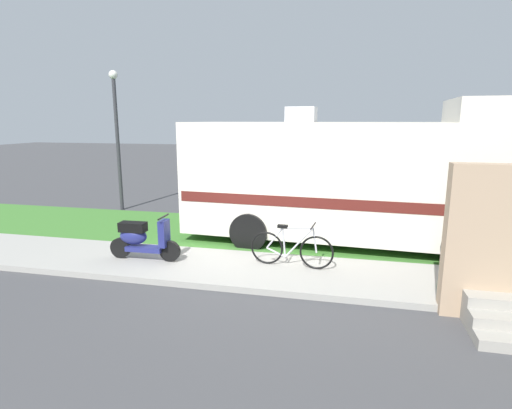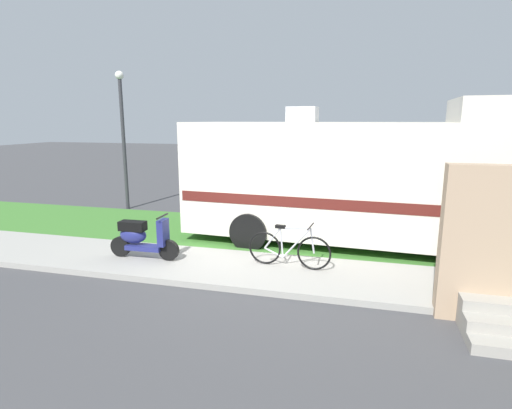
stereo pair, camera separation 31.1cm
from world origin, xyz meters
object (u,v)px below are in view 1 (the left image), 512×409
object	(u,v)px
bicycle	(291,248)
scooter	(142,238)
bottle_green	(440,282)
motorhome_rv	(353,178)
street_lamp_post	(117,128)
pickup_truck_near	(453,183)

from	to	relation	value
bicycle	scooter	bearing A→B (deg)	-175.12
scooter	bottle_green	size ratio (longest dim) A/B	7.04
motorhome_rv	bottle_green	world-z (taller)	motorhome_rv
scooter	bottle_green	world-z (taller)	scooter
bicycle	street_lamp_post	size ratio (longest dim) A/B	0.37
bicycle	street_lamp_post	distance (m)	8.24
scooter	bottle_green	bearing A→B (deg)	-1.68
motorhome_rv	street_lamp_post	bearing A→B (deg)	162.97
bicycle	bottle_green	xyz separation A→B (m)	(2.72, -0.44, -0.29)
pickup_truck_near	bicycle	bearing A→B (deg)	-123.29
scooter	bicycle	world-z (taller)	scooter
scooter	pickup_truck_near	distance (m)	10.48
street_lamp_post	bicycle	bearing A→B (deg)	-35.05
scooter	street_lamp_post	distance (m)	6.27
motorhome_rv	scooter	xyz separation A→B (m)	(-4.31, -2.47, -1.07)
motorhome_rv	street_lamp_post	distance (m)	8.09
bicycle	bottle_green	bearing A→B (deg)	-9.18
pickup_truck_near	street_lamp_post	xyz separation A→B (m)	(-11.00, -2.32, 1.81)
bicycle	pickup_truck_near	xyz separation A→B (m)	(4.51, 6.88, 0.46)
pickup_truck_near	street_lamp_post	world-z (taller)	street_lamp_post
bottle_green	motorhome_rv	bearing A→B (deg)	120.36
street_lamp_post	pickup_truck_near	bearing A→B (deg)	11.92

